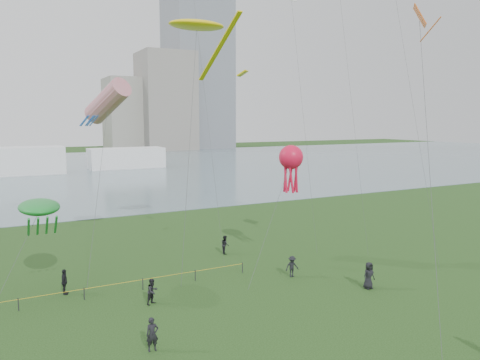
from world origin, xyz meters
name	(u,v)px	position (x,y,z in m)	size (l,w,h in m)	color
lake	(66,170)	(0.00, 100.00, 0.02)	(400.00, 120.00, 0.08)	slate
tower	(197,2)	(62.00, 168.00, 60.00)	(24.00, 24.00, 120.00)	slate
building_mid	(166,102)	(46.00, 162.00, 19.00)	(20.00, 20.00, 38.00)	gray
building_low	(127,114)	(32.00, 168.00, 14.00)	(16.00, 18.00, 28.00)	gray
pavilion_left	(10,161)	(-12.00, 95.00, 3.00)	(22.00, 8.00, 6.00)	white
pavilion_right	(126,158)	(14.00, 98.00, 2.50)	(18.00, 7.00, 5.00)	white
spectator_a	(152,291)	(-5.81, 11.23, 0.86)	(0.83, 0.65, 1.72)	black
spectator_b	(292,266)	(5.27, 11.47, 0.82)	(1.06, 0.61, 1.64)	black
spectator_c	(64,282)	(-10.70, 15.71, 0.89)	(1.04, 0.43, 1.78)	black
spectator_d	(369,275)	(8.73, 6.87, 0.97)	(0.94, 0.61, 1.93)	black
spectator_f	(152,334)	(-7.67, 5.17, 0.90)	(0.66, 0.43, 1.80)	black
spectator_g	(225,245)	(3.43, 19.50, 0.83)	(0.81, 0.63, 1.67)	black
kite_stingray	(197,26)	(0.67, 18.78, 19.50)	(6.10, 9.95, 19.96)	#3F3F42
kite_windsock	(108,101)	(-5.87, 22.64, 13.50)	(5.22, 9.35, 15.42)	#3F3F42
kite_creature	(39,207)	(-11.97, 16.63, 6.09)	(5.01, 7.02, 6.58)	#3F3F42
kite_octopus	(291,158)	(6.96, 14.36, 8.86)	(7.05, 4.82, 9.96)	#3F3F42
kite_delta	(421,29)	(10.28, 4.60, 17.77)	(6.87, 8.77, 19.34)	#3F3F42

